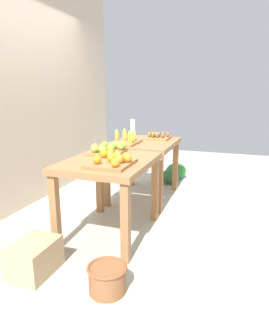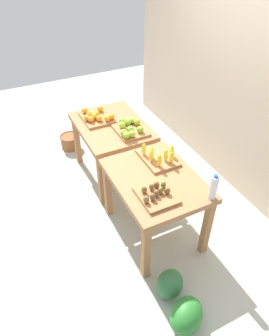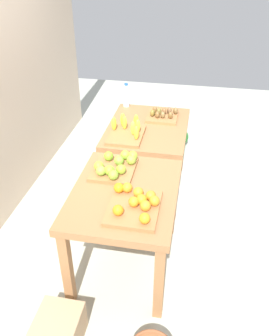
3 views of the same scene
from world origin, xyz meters
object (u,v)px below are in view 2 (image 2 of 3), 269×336
(display_table_left, at_px, (112,132))
(wicker_basket, at_px, (70,141))
(kiwi_bin, at_px, (156,194))
(watermelon_pile, at_px, (179,302))
(display_table_right, at_px, (155,187))
(orange_bin, at_px, (97,117))
(banana_crate, at_px, (158,157))
(apple_bin, at_px, (130,129))
(cardboard_produce_box, at_px, (110,131))
(water_bottle, at_px, (214,187))

(display_table_left, bearing_deg, wicker_basket, -157.95)
(kiwi_bin, bearing_deg, watermelon_pile, -9.10)
(display_table_left, relative_size, wicker_basket, 3.53)
(wicker_basket, bearing_deg, display_table_right, 10.00)
(orange_bin, relative_size, banana_crate, 1.00)
(banana_crate, distance_m, wicker_basket, 1.95)
(display_table_right, xyz_separation_m, apple_bin, (-0.86, 0.13, 0.16))
(cardboard_produce_box, bearing_deg, display_table_left, -19.64)
(orange_bin, distance_m, cardboard_produce_box, 1.03)
(display_table_right, relative_size, banana_crate, 2.36)
(orange_bin, xyz_separation_m, watermelon_pile, (2.21, -0.11, -0.69))
(banana_crate, height_order, wicker_basket, banana_crate)
(orange_bin, relative_size, apple_bin, 1.06)
(display_table_right, bearing_deg, wicker_basket, -170.00)
(apple_bin, xyz_separation_m, water_bottle, (1.33, 0.19, 0.08))
(display_table_right, xyz_separation_m, watermelon_pile, (0.90, -0.23, -0.54))
(display_table_left, relative_size, watermelon_pile, 1.49)
(banana_crate, bearing_deg, display_table_right, -33.66)
(watermelon_pile, height_order, cardboard_produce_box, cardboard_produce_box)
(orange_bin, distance_m, wicker_basket, 1.00)
(kiwi_bin, distance_m, water_bottle, 0.51)
(display_table_left, xyz_separation_m, apple_bin, (0.26, 0.13, 0.16))
(display_table_left, height_order, apple_bin, apple_bin)
(display_table_left, xyz_separation_m, orange_bin, (-0.19, -0.12, 0.16))
(kiwi_bin, bearing_deg, orange_bin, 179.77)
(banana_crate, distance_m, water_bottle, 0.73)
(display_table_left, bearing_deg, display_table_right, 0.00)
(banana_crate, xyz_separation_m, watermelon_pile, (1.14, -0.39, -0.69))
(water_bottle, distance_m, wicker_basket, 2.66)
(banana_crate, xyz_separation_m, cardboard_produce_box, (-1.72, 0.14, -0.69))
(display_table_left, distance_m, cardboard_produce_box, 1.04)
(banana_crate, bearing_deg, apple_bin, -177.40)
(display_table_right, bearing_deg, orange_bin, -174.82)
(display_table_left, distance_m, water_bottle, 1.63)
(display_table_right, height_order, water_bottle, water_bottle)
(display_table_right, height_order, banana_crate, banana_crate)
(water_bottle, xyz_separation_m, cardboard_produce_box, (-2.42, -0.02, -0.77))
(watermelon_pile, height_order, wicker_basket, watermelon_pile)
(display_table_left, height_order, wicker_basket, display_table_left)
(apple_bin, xyz_separation_m, banana_crate, (0.62, 0.03, -0.00))
(wicker_basket, bearing_deg, cardboard_produce_box, 87.93)
(kiwi_bin, relative_size, water_bottle, 1.35)
(display_table_right, distance_m, wicker_basket, 2.09)
(kiwi_bin, height_order, water_bottle, water_bottle)
(apple_bin, relative_size, wicker_basket, 1.40)
(kiwi_bin, bearing_deg, water_bottle, 62.12)
(kiwi_bin, bearing_deg, display_table_right, 151.36)
(banana_crate, relative_size, water_bottle, 1.64)
(kiwi_bin, distance_m, watermelon_pile, 0.96)
(display_table_right, height_order, wicker_basket, display_table_right)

